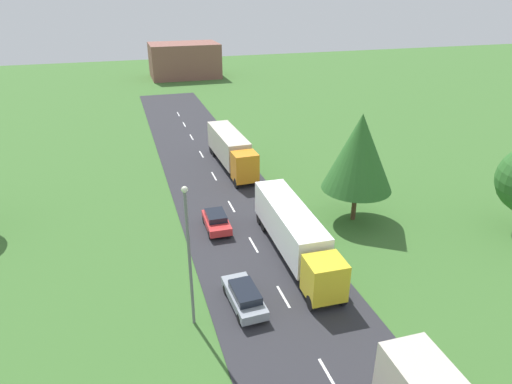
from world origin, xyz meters
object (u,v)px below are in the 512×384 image
(car_fourth, at_px, (216,221))
(tree_maple, at_px, (359,152))
(truck_third, at_px, (231,149))
(car_third, at_px, (244,296))
(distant_building, at_px, (184,60))
(truck_second, at_px, (294,232))
(lamppost_second, at_px, (189,252))

(car_fourth, distance_m, tree_maple, 13.21)
(truck_third, xyz_separation_m, tree_maple, (7.23, -15.22, 4.02))
(car_third, relative_size, distant_building, 0.31)
(truck_third, height_order, tree_maple, tree_maple)
(truck_second, bearing_deg, car_third, -137.79)
(truck_second, xyz_separation_m, car_fourth, (-4.69, 5.74, -1.30))
(truck_second, xyz_separation_m, car_third, (-5.18, -4.70, -1.29))
(car_third, xyz_separation_m, car_fourth, (0.48, 10.44, -0.01))
(car_third, bearing_deg, distant_building, 83.72)
(lamppost_second, bearing_deg, car_third, 9.59)
(car_fourth, bearing_deg, car_third, -92.65)
(truck_third, height_order, car_third, truck_third)
(truck_second, height_order, truck_third, truck_third)
(car_third, height_order, car_fourth, car_third)
(truck_third, bearing_deg, car_fourth, -109.13)
(distant_building, bearing_deg, lamppost_second, -98.58)
(truck_second, relative_size, distant_building, 0.90)
(lamppost_second, bearing_deg, tree_maple, 30.65)
(truck_third, xyz_separation_m, car_fourth, (-4.71, -13.57, -1.39))
(truck_second, relative_size, car_fourth, 3.29)
(car_third, relative_size, lamppost_second, 0.51)
(truck_second, relative_size, car_third, 2.88)
(car_fourth, relative_size, lamppost_second, 0.44)
(car_third, relative_size, tree_maple, 0.49)
(car_third, xyz_separation_m, lamppost_second, (-3.37, -0.57, 4.24))
(truck_second, bearing_deg, truck_third, 89.96)
(lamppost_second, bearing_deg, truck_second, 31.63)
(car_fourth, xyz_separation_m, tree_maple, (11.94, -1.65, 5.41))
(truck_second, relative_size, truck_third, 1.08)
(car_third, xyz_separation_m, tree_maple, (12.42, 8.79, 5.41))
(truck_second, xyz_separation_m, lamppost_second, (-8.55, -5.27, 2.94))
(car_fourth, relative_size, distant_building, 0.27)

